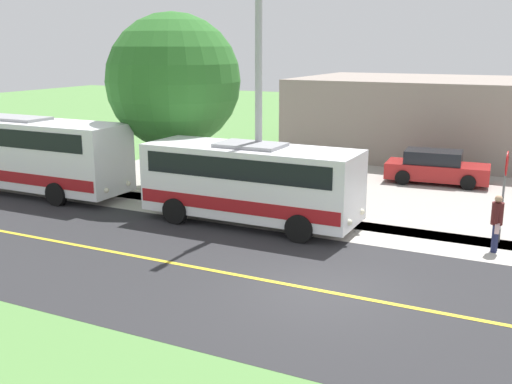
{
  "coord_description": "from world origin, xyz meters",
  "views": [
    {
      "loc": [
        13.34,
        4.89,
        5.97
      ],
      "look_at": [
        -3.5,
        -3.49,
        1.4
      ],
      "focal_mm": 42.48,
      "sensor_mm": 36.0,
      "label": 1
    }
  ],
  "objects_px": {
    "street_light_pole": "(257,87)",
    "parked_car_near": "(436,168)",
    "transit_bus_rear": "(16,150)",
    "stop_sign": "(505,181)",
    "commercial_building": "(491,119)",
    "pedestrian_with_bags": "(497,221)",
    "tree_curbside": "(173,81)",
    "shuttle_bus_front": "(251,180)"
  },
  "relations": [
    {
      "from": "parked_car_near",
      "to": "transit_bus_rear",
      "type": "bearing_deg",
      "value": -58.96
    },
    {
      "from": "parked_car_near",
      "to": "commercial_building",
      "type": "height_order",
      "value": "commercial_building"
    },
    {
      "from": "shuttle_bus_front",
      "to": "stop_sign",
      "type": "relative_size",
      "value": 2.61
    },
    {
      "from": "commercial_building",
      "to": "shuttle_bus_front",
      "type": "bearing_deg",
      "value": -19.26
    },
    {
      "from": "street_light_pole",
      "to": "parked_car_near",
      "type": "xyz_separation_m",
      "value": [
        -8.9,
        4.46,
        -3.94
      ]
    },
    {
      "from": "stop_sign",
      "to": "parked_car_near",
      "type": "xyz_separation_m",
      "value": [
        -7.68,
        -3.35,
        -1.28
      ]
    },
    {
      "from": "commercial_building",
      "to": "pedestrian_with_bags",
      "type": "bearing_deg",
      "value": 6.7
    },
    {
      "from": "street_light_pole",
      "to": "commercial_building",
      "type": "distance_m",
      "value": 17.7
    },
    {
      "from": "pedestrian_with_bags",
      "to": "transit_bus_rear",
      "type": "bearing_deg",
      "value": -88.06
    },
    {
      "from": "pedestrian_with_bags",
      "to": "commercial_building",
      "type": "distance_m",
      "value": 16.44
    },
    {
      "from": "street_light_pole",
      "to": "commercial_building",
      "type": "xyz_separation_m",
      "value": [
        -16.52,
        5.85,
        -2.52
      ]
    },
    {
      "from": "pedestrian_with_bags",
      "to": "tree_curbside",
      "type": "relative_size",
      "value": 0.24
    },
    {
      "from": "pedestrian_with_bags",
      "to": "commercial_building",
      "type": "xyz_separation_m",
      "value": [
        -16.28,
        -1.91,
        1.17
      ]
    },
    {
      "from": "shuttle_bus_front",
      "to": "pedestrian_with_bags",
      "type": "distance_m",
      "value": 7.86
    },
    {
      "from": "stop_sign",
      "to": "parked_car_near",
      "type": "distance_m",
      "value": 8.48
    },
    {
      "from": "shuttle_bus_front",
      "to": "street_light_pole",
      "type": "xyz_separation_m",
      "value": [
        -0.38,
        0.05,
        3.09
      ]
    },
    {
      "from": "pedestrian_with_bags",
      "to": "stop_sign",
      "type": "distance_m",
      "value": 1.43
    },
    {
      "from": "shuttle_bus_front",
      "to": "pedestrian_with_bags",
      "type": "relative_size",
      "value": 4.36
    },
    {
      "from": "pedestrian_with_bags",
      "to": "stop_sign",
      "type": "xyz_separation_m",
      "value": [
        -0.98,
        0.05,
        1.04
      ]
    },
    {
      "from": "stop_sign",
      "to": "tree_curbside",
      "type": "height_order",
      "value": "tree_curbside"
    },
    {
      "from": "shuttle_bus_front",
      "to": "parked_car_near",
      "type": "relative_size",
      "value": 1.66
    },
    {
      "from": "pedestrian_with_bags",
      "to": "parked_car_near",
      "type": "relative_size",
      "value": 0.38
    },
    {
      "from": "stop_sign",
      "to": "tree_curbside",
      "type": "bearing_deg",
      "value": -95.78
    },
    {
      "from": "street_light_pole",
      "to": "commercial_building",
      "type": "bearing_deg",
      "value": 160.49
    },
    {
      "from": "street_light_pole",
      "to": "tree_curbside",
      "type": "height_order",
      "value": "street_light_pole"
    },
    {
      "from": "stop_sign",
      "to": "commercial_building",
      "type": "height_order",
      "value": "commercial_building"
    },
    {
      "from": "transit_bus_rear",
      "to": "tree_curbside",
      "type": "bearing_deg",
      "value": 116.05
    },
    {
      "from": "transit_bus_rear",
      "to": "stop_sign",
      "type": "distance_m",
      "value": 18.89
    },
    {
      "from": "transit_bus_rear",
      "to": "parked_car_near",
      "type": "bearing_deg",
      "value": 121.04
    },
    {
      "from": "transit_bus_rear",
      "to": "stop_sign",
      "type": "height_order",
      "value": "transit_bus_rear"
    },
    {
      "from": "stop_sign",
      "to": "commercial_building",
      "type": "relative_size",
      "value": 0.14
    },
    {
      "from": "street_light_pole",
      "to": "parked_car_near",
      "type": "height_order",
      "value": "street_light_pole"
    },
    {
      "from": "stop_sign",
      "to": "parked_car_near",
      "type": "bearing_deg",
      "value": -156.43
    },
    {
      "from": "stop_sign",
      "to": "commercial_building",
      "type": "bearing_deg",
      "value": -172.68
    },
    {
      "from": "street_light_pole",
      "to": "tree_curbside",
      "type": "xyz_separation_m",
      "value": [
        -2.52,
        -5.03,
        -0.07
      ]
    },
    {
      "from": "shuttle_bus_front",
      "to": "commercial_building",
      "type": "height_order",
      "value": "commercial_building"
    },
    {
      "from": "shuttle_bus_front",
      "to": "commercial_building",
      "type": "bearing_deg",
      "value": 160.74
    },
    {
      "from": "pedestrian_with_bags",
      "to": "parked_car_near",
      "type": "distance_m",
      "value": 9.28
    },
    {
      "from": "stop_sign",
      "to": "tree_curbside",
      "type": "xyz_separation_m",
      "value": [
        -1.3,
        -12.84,
        2.59
      ]
    },
    {
      "from": "pedestrian_with_bags",
      "to": "commercial_building",
      "type": "bearing_deg",
      "value": -173.3
    },
    {
      "from": "transit_bus_rear",
      "to": "parked_car_near",
      "type": "relative_size",
      "value": 2.32
    },
    {
      "from": "tree_curbside",
      "to": "street_light_pole",
      "type": "bearing_deg",
      "value": 63.4
    }
  ]
}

